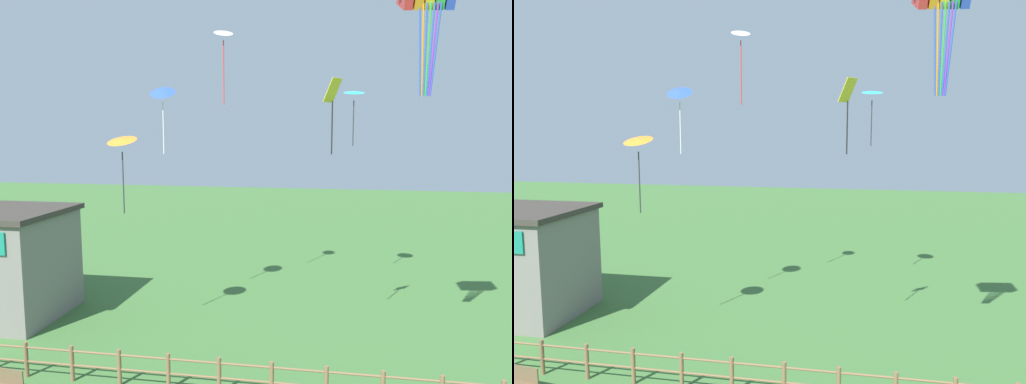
% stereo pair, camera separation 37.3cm
% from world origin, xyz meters
% --- Properties ---
extents(wooden_fence, '(21.84, 0.14, 1.23)m').
position_xyz_m(wooden_fence, '(-0.00, 5.67, 0.68)').
color(wooden_fence, brown).
rests_on(wooden_fence, ground_plane).
extents(park_bench_by_building, '(1.56, 0.57, 0.95)m').
position_xyz_m(park_bench_by_building, '(-7.46, 4.29, 0.49)').
color(park_bench_by_building, brown).
rests_on(park_bench_by_building, ground_plane).
extents(kite_orange_delta, '(1.27, 1.24, 3.05)m').
position_xyz_m(kite_orange_delta, '(-5.43, 9.15, 7.82)').
color(kite_orange_delta, orange).
extents(kite_yellow_diamond, '(0.68, 0.78, 2.71)m').
position_xyz_m(kite_yellow_diamond, '(2.45, 9.58, 9.32)').
color(kite_yellow_diamond, yellow).
extents(kite_cyan_delta, '(1.11, 1.11, 2.76)m').
position_xyz_m(kite_cyan_delta, '(3.33, 16.28, 9.99)').
color(kite_cyan_delta, '#2DB2C6').
extents(kite_blue_delta, '(1.18, 1.09, 2.95)m').
position_xyz_m(kite_blue_delta, '(-4.76, 11.87, 9.79)').
color(kite_blue_delta, blue).
extents(kite_white_delta, '(1.13, 1.11, 3.45)m').
position_xyz_m(kite_white_delta, '(-2.61, 14.07, 12.44)').
color(kite_white_delta, white).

